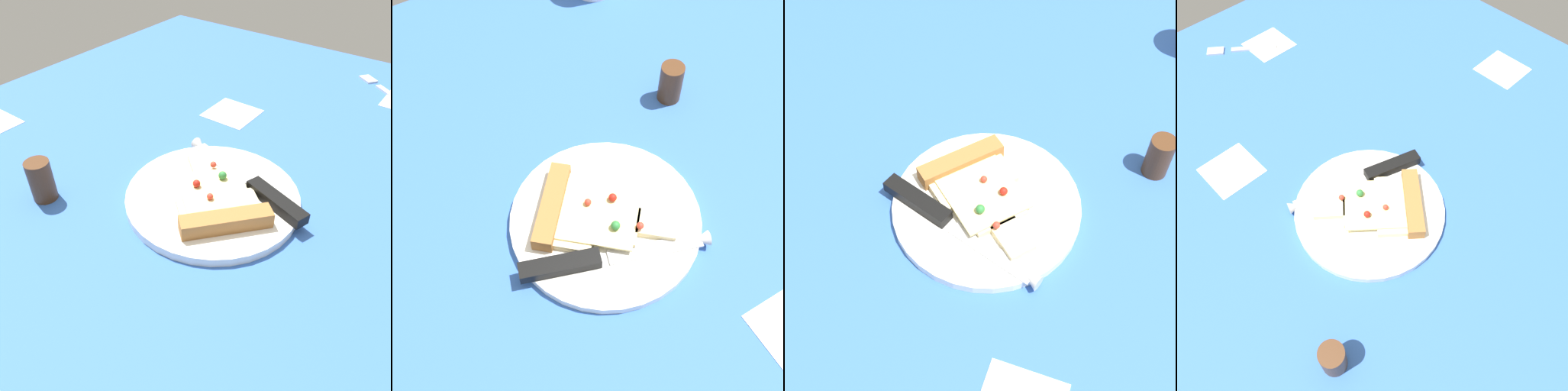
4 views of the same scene
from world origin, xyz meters
TOP-DOWN VIEW (x-y plane):
  - ground_plane at (0.02, 0.00)cm, footprint 121.53×121.53cm
  - plate at (2.26, 5.81)cm, footprint 24.65×24.65cm
  - pizza_slice at (0.31, 7.52)cm, footprint 18.23×17.34cm
  - knife at (-1.80, 1.32)cm, footprint 23.43×9.60cm
  - pepper_shaker at (22.00, 19.57)cm, footprint 3.45×3.45cm

SIDE VIEW (x-z plane):
  - ground_plane at x=0.02cm, z-range -3.00..0.00cm
  - plate at x=2.26cm, z-range 0.00..1.29cm
  - knife at x=-1.80cm, z-range 0.67..3.12cm
  - pizza_slice at x=0.31cm, z-range 0.83..3.32cm
  - pepper_shaker at x=22.00cm, z-range 0.00..6.20cm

